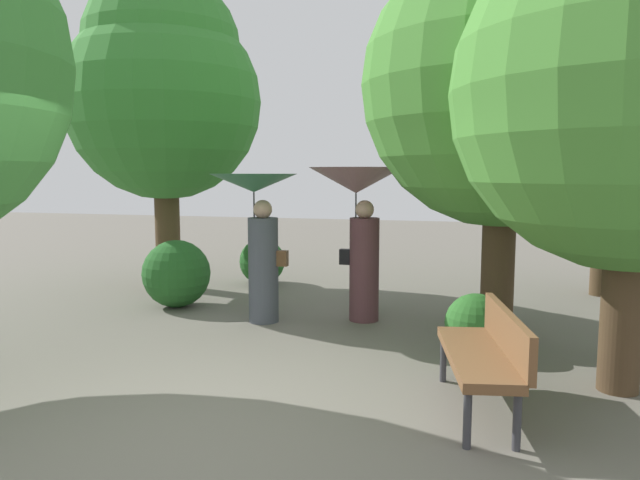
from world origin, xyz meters
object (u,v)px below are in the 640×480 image
Objects in this scene: person_right at (358,206)px; tree_near_right at (610,120)px; tree_far_back at (505,63)px; tree_mid_left at (163,86)px; person_left at (258,219)px; tree_mid_right at (637,62)px; park_bench at (487,350)px.

person_right is 0.49× the size of tree_near_right.
tree_far_back is (1.74, -0.11, 1.70)m from person_right.
tree_near_right is 3.17m from tree_far_back.
tree_far_back is at bearing -15.44° from tree_mid_left.
person_right is at bearing 176.35° from tree_far_back.
person_right is (1.23, 0.40, 0.15)m from person_left.
park_bench is at bearing -145.53° from tree_mid_right.
tree_mid_left reaches higher than person_left.
tree_mid_right is at bearing -98.57° from tree_near_right.
tree_mid_left is 7.06m from tree_mid_right.
person_left is 0.42× the size of tree_mid_right.
tree_near_right is 0.81× the size of tree_far_back.
tree_mid_right is at bearing -113.57° from person_left.
tree_far_back reaches higher than person_right.
person_left is 5.67m from tree_near_right.
tree_mid_right reaches higher than person_right.
person_right is at bearing -75.05° from person_left.
tree_mid_right is (1.15, 0.79, 2.34)m from park_bench.
park_bench is at bearing -131.90° from person_left.
tree_mid_left reaches higher than tree_mid_right.
person_left is at bearing 104.95° from person_right.
tree_mid_left is 5.46m from tree_far_back.
tree_near_right is 0.80× the size of tree_mid_left.
person_right is 3.25m from park_bench.
tree_far_back reaches higher than tree_near_right.
person_right is 4.43m from tree_near_right.
park_bench is (1.59, -2.66, -0.98)m from person_right.
tree_far_back is at bearing -87.60° from person_left.
tree_far_back reaches higher than tree_mid_right.
tree_near_right is (4.63, 2.95, 1.39)m from person_left.
tree_near_right is 7.06m from tree_mid_left.
tree_mid_left is at bearing 49.48° from person_left.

